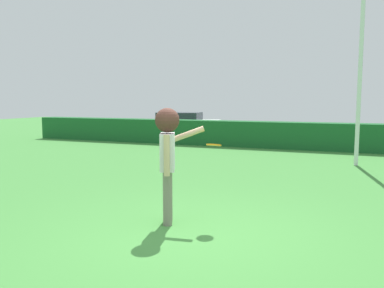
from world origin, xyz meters
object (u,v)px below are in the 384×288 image
at_px(frisbee, 214,145).
at_px(lamppost, 361,53).
at_px(person, 168,148).
at_px(parked_car_white, 180,123).

distance_m(frisbee, lamppost, 7.31).
bearing_deg(person, parked_car_white, 113.36).
xyz_separation_m(lamppost, parked_car_white, (-8.75, 6.84, -2.56)).
bearing_deg(parked_car_white, person, -66.64).
height_order(person, lamppost, lamppost).
distance_m(person, lamppost, 7.90).
bearing_deg(person, frisbee, 35.60).
distance_m(frisbee, parked_car_white, 15.08).
bearing_deg(lamppost, frisbee, -107.58).
bearing_deg(person, lamppost, 69.11).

